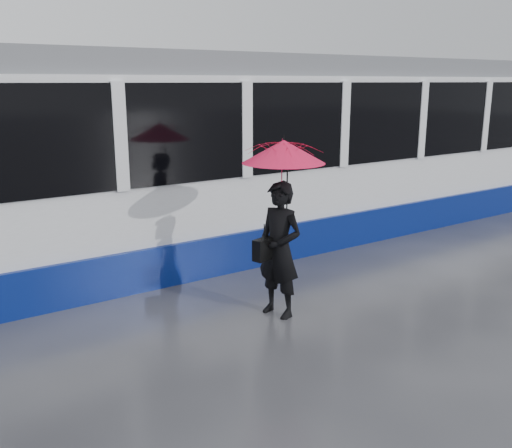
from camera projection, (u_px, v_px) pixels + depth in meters
ground at (250, 304)px, 7.67m from camera, size 90.00×90.00×0.00m
rails at (168, 258)px, 9.66m from camera, size 34.00×1.51×0.02m
tram at (123, 166)px, 8.88m from camera, size 26.00×2.56×3.35m
woman at (279, 250)px, 7.14m from camera, size 0.56×0.72×1.73m
umbrella at (284, 168)px, 6.92m from camera, size 1.25×1.25×1.17m
handbag at (264, 249)px, 7.03m from camera, size 0.33×0.21×0.45m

